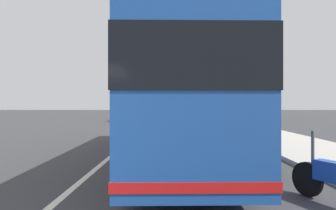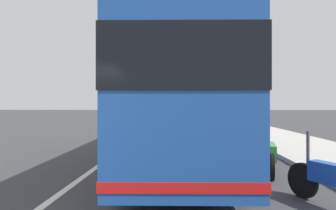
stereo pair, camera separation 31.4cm
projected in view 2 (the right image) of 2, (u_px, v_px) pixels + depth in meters
name	position (u px, v px, depth m)	size (l,w,h in m)	color
sidewalk_curb	(313.00, 149.00, 11.46)	(110.00, 3.60, 0.14)	#B2ADA3
lane_divider_line	(120.00, 150.00, 11.79)	(110.00, 0.16, 0.01)	silver
coach_bus	(177.00, 100.00, 10.07)	(11.84, 2.84, 3.39)	#1E4C9E
motorcycle_far_end	(270.00, 155.00, 7.78)	(2.07, 0.55, 1.26)	black
car_far_distant	(188.00, 118.00, 25.56)	(4.61, 2.09, 1.36)	gray
car_ahead_same_lane	(180.00, 112.00, 45.22)	(4.01, 1.89, 1.39)	gray
car_behind_bus	(133.00, 114.00, 33.81)	(4.51, 1.98, 1.50)	gray
car_oncoming	(176.00, 115.00, 34.36)	(4.54, 1.97, 1.44)	gold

